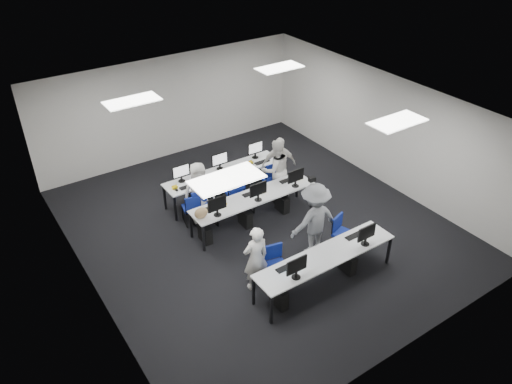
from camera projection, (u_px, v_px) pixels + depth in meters
room at (259, 172)px, 11.25m from camera, size 9.00×9.02×3.00m
ceiling_panels at (259, 111)px, 10.45m from camera, size 5.20×4.60×0.02m
desk_front at (326, 257)px, 10.01m from camera, size 3.20×0.70×0.73m
desk_mid at (254, 198)px, 11.83m from camera, size 3.20×0.70×0.73m
desk_back at (224, 173)px, 12.81m from camera, size 3.20×0.70×0.73m
equipment_front at (318, 273)px, 10.08m from camera, size 2.51×0.41×1.19m
equipment_mid at (248, 212)px, 11.90m from camera, size 2.91×0.41×1.19m
equipment_back at (230, 182)px, 13.08m from camera, size 2.91×0.41×1.19m
chair_0 at (276, 272)px, 10.24m from camera, size 0.50×0.53×0.86m
chair_1 at (343, 240)px, 11.14m from camera, size 0.54×0.56×0.85m
chair_2 at (205, 216)px, 11.91m from camera, size 0.51×0.54×0.91m
chair_3 at (242, 202)px, 12.41m from camera, size 0.45×0.49×0.91m
chair_4 at (276, 188)px, 12.98m from camera, size 0.48×0.51×0.89m
chair_5 at (192, 213)px, 12.04m from camera, size 0.48×0.51×0.82m
chair_6 at (233, 195)px, 12.63m from camera, size 0.54×0.58×0.96m
chair_7 at (273, 185)px, 13.09m from camera, size 0.55×0.57×0.88m
handbag at (201, 213)px, 11.00m from camera, size 0.32×0.20×0.26m
student_0 at (256, 258)px, 9.88m from camera, size 0.58×0.42×1.49m
student_1 at (276, 169)px, 12.72m from camera, size 0.89×0.75×1.62m
student_2 at (199, 192)px, 11.89m from camera, size 0.85×0.67×1.54m
student_3 at (279, 165)px, 12.99m from camera, size 0.99×0.68×1.55m
photographer at (314, 220)px, 10.77m from camera, size 1.16×0.72×1.74m
dslr_camera at (312, 179)px, 10.40m from camera, size 0.15×0.19×0.10m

